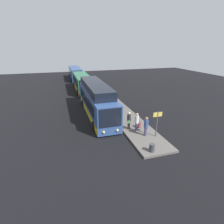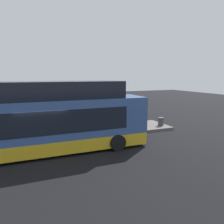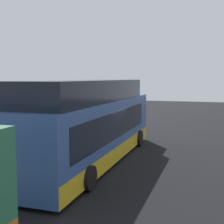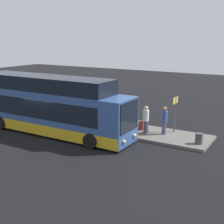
% 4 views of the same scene
% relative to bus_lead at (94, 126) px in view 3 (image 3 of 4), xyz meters
% --- Properties ---
extents(ground, '(80.00, 80.00, 0.00)m').
position_rel_bus_lead_xyz_m(ground, '(0.13, -0.16, -1.73)').
color(ground, black).
extents(platform, '(20.00, 3.04, 0.19)m').
position_rel_bus_lead_xyz_m(platform, '(0.13, 2.96, -1.63)').
color(platform, '#605B56').
rests_on(platform, ground).
extents(bus_lead, '(12.06, 2.71, 3.88)m').
position_rel_bus_lead_xyz_m(bus_lead, '(0.00, 0.00, 0.00)').
color(bus_lead, '#33518C').
rests_on(bus_lead, ground).
extents(passenger_boarding, '(0.55, 0.55, 1.85)m').
position_rel_bus_lead_xyz_m(passenger_boarding, '(7.05, 3.09, -0.53)').
color(passenger_boarding, '#4C476B').
rests_on(passenger_boarding, platform).
extents(passenger_waiting, '(0.55, 0.55, 1.85)m').
position_rel_bus_lead_xyz_m(passenger_waiting, '(5.92, 2.68, -0.53)').
color(passenger_waiting, '#4C476B').
rests_on(passenger_waiting, platform).
extents(passenger_with_bags, '(0.61, 0.48, 1.81)m').
position_rel_bus_lead_xyz_m(passenger_with_bags, '(5.34, 2.10, -0.55)').
color(passenger_with_bags, '#2D2D33').
rests_on(passenger_with_bags, platform).
extents(suitcase, '(0.36, 0.21, 0.87)m').
position_rel_bus_lead_xyz_m(suitcase, '(5.33, 3.23, -1.22)').
color(suitcase, maroon).
rests_on(suitcase, platform).
extents(sign_post, '(0.10, 0.86, 2.40)m').
position_rel_bus_lead_xyz_m(sign_post, '(7.44, 3.93, 0.02)').
color(sign_post, '#4C4C51').
rests_on(sign_post, platform).
extents(trash_bin, '(0.44, 0.44, 0.65)m').
position_rel_bus_lead_xyz_m(trash_bin, '(9.55, 2.37, -1.21)').
color(trash_bin, '#3F3F44').
rests_on(trash_bin, platform).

